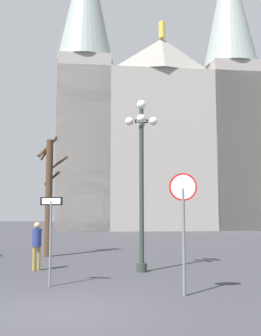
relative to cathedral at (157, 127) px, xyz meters
name	(u,v)px	position (x,y,z in m)	size (l,w,h in m)	color
ground_plane	(56,313)	(-3.34, -34.52, -11.22)	(120.00, 120.00, 0.00)	#38383D
cathedral	(157,127)	(0.00, 0.00, 0.00)	(22.73, 13.87, 32.82)	gray
stop_sign	(183,211)	(-0.51, -32.79, -9.10)	(0.71, 0.13, 3.08)	slate
one_way_arrow_sign	(51,229)	(-4.16, -31.72, -9.64)	(0.68, 0.18, 2.50)	slate
street_lamp	(141,165)	(-1.59, -29.06, -7.52)	(1.16, 1.16, 6.07)	#2D3833
bare_tree	(49,193)	(-5.91, -24.81, -8.31)	(1.49, 1.18, 5.68)	#473323
pedestrian_walking	(37,241)	(-5.32, -28.88, -10.20)	(0.32, 0.32, 1.69)	olive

